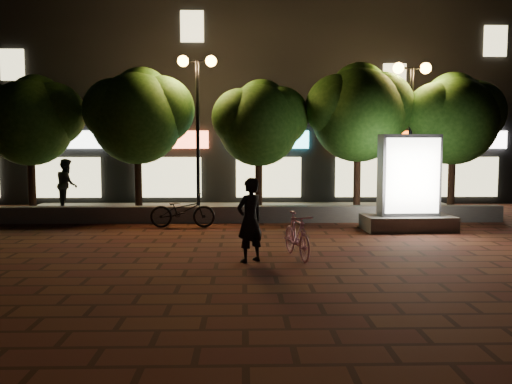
{
  "coord_description": "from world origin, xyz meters",
  "views": [
    {
      "loc": [
        -0.03,
        -12.12,
        2.35
      ],
      "look_at": [
        0.31,
        1.5,
        1.16
      ],
      "focal_mm": 36.96,
      "sensor_mm": 36.0,
      "label": 1
    }
  ],
  "objects_px": {
    "tree_mid": "(260,120)",
    "pedestrian": "(67,184)",
    "rider": "(250,220)",
    "street_lamp_right": "(411,99)",
    "ad_kiosk": "(408,192)",
    "scooter_parked": "(183,211)",
    "tree_far_left": "(32,117)",
    "scooter_pink": "(297,235)",
    "tree_left": "(139,113)",
    "tree_far_right": "(454,115)",
    "tree_right": "(359,109)",
    "street_lamp_left": "(197,94)"
  },
  "relations": [
    {
      "from": "tree_mid",
      "to": "pedestrian",
      "type": "xyz_separation_m",
      "value": [
        -6.86,
        1.3,
        -2.23
      ]
    },
    {
      "from": "tree_mid",
      "to": "rider",
      "type": "xyz_separation_m",
      "value": [
        -0.44,
        -7.04,
        -2.36
      ]
    },
    {
      "from": "scooter_pink",
      "to": "tree_far_right",
      "type": "bearing_deg",
      "value": 36.25
    },
    {
      "from": "street_lamp_right",
      "to": "scooter_pink",
      "type": "relative_size",
      "value": 3.1
    },
    {
      "from": "ad_kiosk",
      "to": "scooter_parked",
      "type": "height_order",
      "value": "ad_kiosk"
    },
    {
      "from": "tree_far_left",
      "to": "rider",
      "type": "xyz_separation_m",
      "value": [
        7.06,
        -7.04,
        -2.44
      ]
    },
    {
      "from": "tree_left",
      "to": "tree_right",
      "type": "height_order",
      "value": "tree_right"
    },
    {
      "from": "tree_right",
      "to": "ad_kiosk",
      "type": "height_order",
      "value": "tree_right"
    },
    {
      "from": "tree_far_left",
      "to": "tree_left",
      "type": "distance_m",
      "value": 3.51
    },
    {
      "from": "scooter_pink",
      "to": "pedestrian",
      "type": "xyz_separation_m",
      "value": [
        -7.41,
        8.01,
        0.51
      ]
    },
    {
      "from": "tree_far_right",
      "to": "rider",
      "type": "bearing_deg",
      "value": -134.58
    },
    {
      "from": "tree_left",
      "to": "rider",
      "type": "bearing_deg",
      "value": -63.2
    },
    {
      "from": "tree_far_right",
      "to": "ad_kiosk",
      "type": "distance_m",
      "value": 4.57
    },
    {
      "from": "tree_left",
      "to": "pedestrian",
      "type": "distance_m",
      "value": 3.99
    },
    {
      "from": "tree_mid",
      "to": "tree_right",
      "type": "xyz_separation_m",
      "value": [
        3.31,
        0.0,
        0.35
      ]
    },
    {
      "from": "tree_left",
      "to": "tree_far_right",
      "type": "distance_m",
      "value": 10.5
    },
    {
      "from": "tree_mid",
      "to": "street_lamp_right",
      "type": "bearing_deg",
      "value": -3.04
    },
    {
      "from": "rider",
      "to": "scooter_parked",
      "type": "height_order",
      "value": "rider"
    },
    {
      "from": "street_lamp_right",
      "to": "rider",
      "type": "relative_size",
      "value": 2.91
    },
    {
      "from": "tree_far_left",
      "to": "street_lamp_right",
      "type": "xyz_separation_m",
      "value": [
        12.45,
        -0.26,
        0.6
      ]
    },
    {
      "from": "tree_left",
      "to": "tree_mid",
      "type": "xyz_separation_m",
      "value": [
        4.0,
        -0.0,
        -0.23
      ]
    },
    {
      "from": "ad_kiosk",
      "to": "scooter_pink",
      "type": "height_order",
      "value": "ad_kiosk"
    },
    {
      "from": "tree_mid",
      "to": "pedestrian",
      "type": "distance_m",
      "value": 7.33
    },
    {
      "from": "tree_mid",
      "to": "tree_right",
      "type": "bearing_deg",
      "value": 0.0
    },
    {
      "from": "tree_far_left",
      "to": "street_lamp_left",
      "type": "height_order",
      "value": "street_lamp_left"
    },
    {
      "from": "street_lamp_left",
      "to": "pedestrian",
      "type": "distance_m",
      "value": 5.9
    },
    {
      "from": "street_lamp_left",
      "to": "rider",
      "type": "height_order",
      "value": "street_lamp_left"
    },
    {
      "from": "rider",
      "to": "street_lamp_right",
      "type": "bearing_deg",
      "value": -166.81
    },
    {
      "from": "street_lamp_right",
      "to": "pedestrian",
      "type": "xyz_separation_m",
      "value": [
        -11.81,
        1.56,
        -2.9
      ]
    },
    {
      "from": "tree_left",
      "to": "street_lamp_left",
      "type": "xyz_separation_m",
      "value": [
        1.95,
        -0.26,
        0.58
      ]
    },
    {
      "from": "ad_kiosk",
      "to": "scooter_parked",
      "type": "relative_size",
      "value": 1.43
    },
    {
      "from": "tree_right",
      "to": "tree_far_right",
      "type": "height_order",
      "value": "tree_right"
    },
    {
      "from": "tree_far_left",
      "to": "scooter_pink",
      "type": "relative_size",
      "value": 2.88
    },
    {
      "from": "tree_left",
      "to": "rider",
      "type": "relative_size",
      "value": 2.85
    },
    {
      "from": "street_lamp_left",
      "to": "scooter_pink",
      "type": "relative_size",
      "value": 3.23
    },
    {
      "from": "tree_far_right",
      "to": "street_lamp_right",
      "type": "xyz_separation_m",
      "value": [
        -1.55,
        -0.26,
        0.53
      ]
    },
    {
      "from": "tree_mid",
      "to": "scooter_parked",
      "type": "height_order",
      "value": "tree_mid"
    },
    {
      "from": "pedestrian",
      "to": "street_lamp_right",
      "type": "bearing_deg",
      "value": -115.96
    },
    {
      "from": "street_lamp_left",
      "to": "scooter_pink",
      "type": "distance_m",
      "value": 7.81
    },
    {
      "from": "tree_mid",
      "to": "street_lamp_right",
      "type": "height_order",
      "value": "street_lamp_right"
    },
    {
      "from": "tree_mid",
      "to": "tree_right",
      "type": "relative_size",
      "value": 0.89
    },
    {
      "from": "street_lamp_left",
      "to": "scooter_parked",
      "type": "relative_size",
      "value": 2.78
    },
    {
      "from": "street_lamp_left",
      "to": "ad_kiosk",
      "type": "distance_m",
      "value": 7.33
    },
    {
      "from": "tree_left",
      "to": "scooter_pink",
      "type": "distance_m",
      "value": 8.63
    },
    {
      "from": "tree_left",
      "to": "ad_kiosk",
      "type": "xyz_separation_m",
      "value": [
        8.03,
        -3.1,
        -2.37
      ]
    },
    {
      "from": "tree_far_right",
      "to": "scooter_pink",
      "type": "bearing_deg",
      "value": -131.58
    },
    {
      "from": "tree_left",
      "to": "rider",
      "type": "height_order",
      "value": "tree_left"
    },
    {
      "from": "tree_far_left",
      "to": "pedestrian",
      "type": "relative_size",
      "value": 2.54
    },
    {
      "from": "scooter_parked",
      "to": "tree_far_right",
      "type": "bearing_deg",
      "value": -75.3
    },
    {
      "from": "pedestrian",
      "to": "ad_kiosk",
      "type": "bearing_deg",
      "value": -130.38
    }
  ]
}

